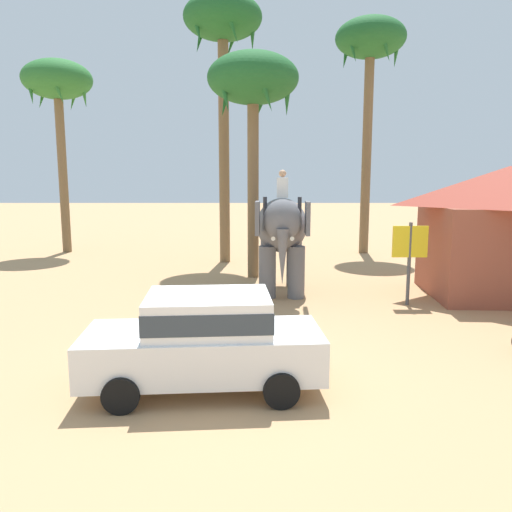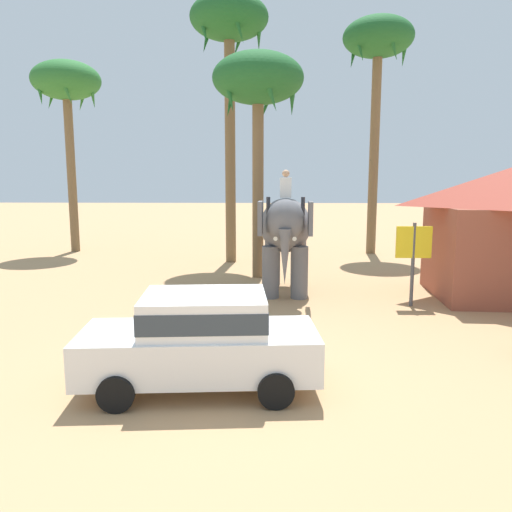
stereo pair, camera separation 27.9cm
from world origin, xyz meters
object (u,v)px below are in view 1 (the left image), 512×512
Objects in this scene: palm_tree_left_of_road at (225,29)px; roadside_hut at (508,228)px; elephant_with_mahout at (284,231)px; car_sedan_foreground at (207,338)px; palm_tree_behind_elephant at (60,86)px; palm_tree_far_back at (255,85)px; palm_tree_near_hut at (372,48)px; signboard_yellow at (412,247)px.

palm_tree_left_of_road is 2.10× the size of roadside_hut.
roadside_hut is (6.83, -0.44, 0.13)m from elephant_with_mahout.
roadside_hut is (8.52, 6.94, 1.20)m from car_sedan_foreground.
palm_tree_behind_elephant is 0.83× the size of palm_tree_left_of_road.
palm_tree_far_back is at bearing -33.89° from palm_tree_behind_elephant.
palm_tree_far_back is at bearing 158.93° from roadside_hut.
palm_tree_far_back is 1.53× the size of roadside_hut.
palm_tree_near_hut is at bearing 21.39° from palm_tree_left_of_road.
car_sedan_foreground is at bearing -102.96° from elephant_with_mahout.
palm_tree_behind_elephant is 0.84× the size of palm_tree_near_hut.
palm_tree_near_hut reaches higher than elephant_with_mahout.
palm_tree_behind_elephant is at bearing 146.11° from palm_tree_far_back.
palm_tree_left_of_road is (-2.16, 5.86, 7.57)m from elephant_with_mahout.
palm_tree_near_hut is 0.99× the size of palm_tree_left_of_road.
car_sedan_foreground is 15.81m from palm_tree_left_of_road.
palm_tree_behind_elephant reaches higher than car_sedan_foreground.
palm_tree_near_hut is (6.10, 15.81, 8.51)m from car_sedan_foreground.
roadside_hut reaches higher than signboard_yellow.
roadside_hut is at bearing -74.68° from palm_tree_near_hut.
car_sedan_foreground is at bearing -140.85° from roadside_hut.
palm_tree_behind_elephant is 14.56m from palm_tree_near_hut.
roadside_hut reaches higher than elephant_with_mahout.
roadside_hut is (16.89, -9.13, -5.71)m from palm_tree_behind_elephant.
palm_tree_near_hut reaches higher than palm_tree_far_back.
palm_tree_left_of_road reaches higher than palm_tree_behind_elephant.
roadside_hut is at bearing -21.07° from palm_tree_far_back.
palm_tree_behind_elephant is (-10.07, 8.69, 5.84)m from elephant_with_mahout.
car_sedan_foreground is 0.39× the size of palm_tree_left_of_road.
palm_tree_far_back is (-5.32, -5.88, -2.60)m from palm_tree_near_hut.
elephant_with_mahout is 5.56m from palm_tree_far_back.
palm_tree_behind_elephant is 3.76× the size of signboard_yellow.
palm_tree_left_of_road is (7.91, -2.83, 1.73)m from palm_tree_behind_elephant.
signboard_yellow is at bearing -23.22° from elephant_with_mahout.
palm_tree_left_of_road is 12.23m from signboard_yellow.
car_sedan_foreground is 1.08× the size of elephant_with_mahout.
signboard_yellow is at bearing -94.69° from palm_tree_near_hut.
palm_tree_near_hut is at bearing 85.31° from signboard_yellow.
elephant_with_mahout is 0.36× the size of palm_tree_left_of_road.
elephant_with_mahout is at bearing -40.81° from palm_tree_behind_elephant.
elephant_with_mahout is 14.53m from palm_tree_behind_elephant.
palm_tree_far_back is 3.32× the size of signboard_yellow.
palm_tree_far_back is at bearing 137.77° from signboard_yellow.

